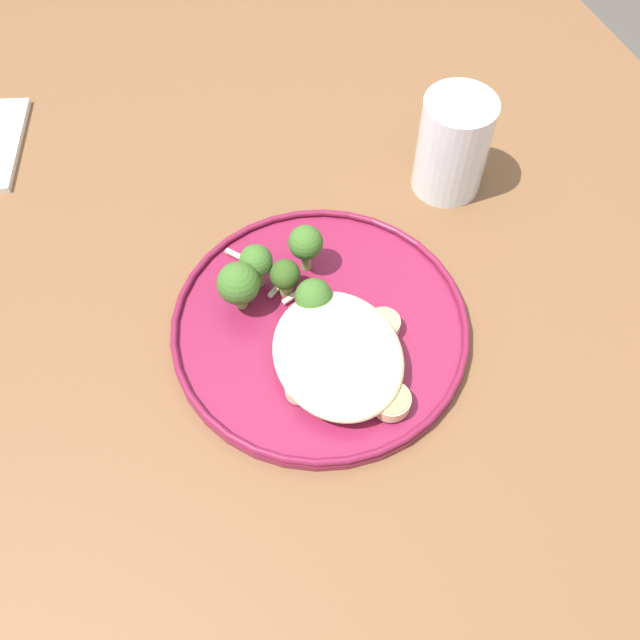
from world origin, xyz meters
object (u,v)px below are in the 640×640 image
at_px(dinner_plate, 320,326).
at_px(broccoli_floret_beside_noodles, 256,262).
at_px(broccoli_floret_small_sprig, 314,298).
at_px(seared_scallop_large_seared, 384,324).
at_px(seared_scallop_rear_pale, 300,388).
at_px(broccoli_floret_split_head, 285,276).
at_px(seared_scallop_left_edge, 340,318).
at_px(broccoli_floret_front_edge, 306,243).
at_px(seared_scallop_on_noodles, 326,371).
at_px(seared_scallop_center_golden, 383,348).
at_px(seared_scallop_tiny_bay, 391,401).
at_px(water_glass, 452,151).
at_px(broccoli_floret_tall_stalk, 239,284).

bearing_deg(dinner_plate, broccoli_floret_beside_noodles, 29.60).
bearing_deg(broccoli_floret_small_sprig, seared_scallop_large_seared, -127.36).
relative_size(seared_scallop_rear_pale, broccoli_floret_split_head, 0.62).
height_order(seared_scallop_left_edge, broccoli_floret_small_sprig, broccoli_floret_small_sprig).
xyz_separation_m(dinner_plate, broccoli_floret_front_edge, (0.07, -0.01, 0.04)).
xyz_separation_m(seared_scallop_rear_pale, broccoli_floret_beside_noodles, (0.13, -0.00, 0.02)).
distance_m(seared_scallop_large_seared, seared_scallop_left_edge, 0.04).
relative_size(seared_scallop_on_noodles, seared_scallop_center_golden, 1.11).
height_order(broccoli_floret_split_head, broccoli_floret_front_edge, broccoli_floret_front_edge).
bearing_deg(broccoli_floret_split_head, seared_scallop_tiny_bay, -163.62).
xyz_separation_m(dinner_plate, seared_scallop_tiny_bay, (-0.10, -0.03, 0.01)).
height_order(seared_scallop_tiny_bay, seared_scallop_left_edge, same).
bearing_deg(seared_scallop_tiny_bay, seared_scallop_large_seared, -19.28).
xyz_separation_m(broccoli_floret_split_head, water_glass, (0.08, -0.22, 0.01)).
bearing_deg(seared_scallop_rear_pale, broccoli_floret_tall_stalk, 10.01).
xyz_separation_m(dinner_plate, seared_scallop_large_seared, (-0.03, -0.05, 0.01)).
distance_m(seared_scallop_left_edge, seared_scallop_rear_pale, 0.08).
distance_m(seared_scallop_rear_pale, broccoli_floret_small_sprig, 0.09).
relative_size(broccoli_floret_small_sprig, broccoli_floret_front_edge, 0.81).
distance_m(seared_scallop_on_noodles, seared_scallop_tiny_bay, 0.06).
relative_size(seared_scallop_center_golden, seared_scallop_large_seared, 0.81).
bearing_deg(broccoli_floret_small_sprig, dinner_plate, -177.93).
xyz_separation_m(seared_scallop_left_edge, broccoli_floret_front_edge, (0.08, 0.01, 0.03)).
height_order(dinner_plate, seared_scallop_rear_pale, seared_scallop_rear_pale).
height_order(broccoli_floret_front_edge, broccoli_floret_tall_stalk, same).
bearing_deg(broccoli_floret_tall_stalk, seared_scallop_center_golden, -133.16).
bearing_deg(seared_scallop_large_seared, seared_scallop_center_golden, 155.85).
relative_size(seared_scallop_large_seared, water_glass, 0.28).
distance_m(seared_scallop_tiny_bay, broccoli_floret_front_edge, 0.18).
distance_m(seared_scallop_center_golden, seared_scallop_large_seared, 0.03).
distance_m(dinner_plate, broccoli_floret_beside_noodles, 0.09).
bearing_deg(seared_scallop_left_edge, broccoli_floret_front_edge, 4.57).
height_order(seared_scallop_rear_pale, broccoli_floret_beside_noodles, broccoli_floret_beside_noodles).
bearing_deg(broccoli_floret_split_head, seared_scallop_rear_pale, 166.69).
height_order(seared_scallop_on_noodles, water_glass, water_glass).
bearing_deg(broccoli_floret_small_sprig, broccoli_floret_split_head, 25.81).
height_order(broccoli_floret_tall_stalk, water_glass, water_glass).
relative_size(broccoli_floret_small_sprig, water_glass, 0.41).
distance_m(seared_scallop_large_seared, broccoli_floret_tall_stalk, 0.14).
height_order(seared_scallop_left_edge, broccoli_floret_split_head, broccoli_floret_split_head).
relative_size(seared_scallop_on_noodles, water_glass, 0.25).
height_order(seared_scallop_center_golden, broccoli_floret_beside_noodles, broccoli_floret_beside_noodles).
distance_m(dinner_plate, seared_scallop_tiny_bay, 0.11).
bearing_deg(dinner_plate, seared_scallop_on_noodles, 164.79).
xyz_separation_m(broccoli_floret_small_sprig, water_glass, (0.12, -0.20, 0.01)).
xyz_separation_m(seared_scallop_large_seared, water_glass, (0.16, -0.15, 0.03)).
distance_m(seared_scallop_on_noodles, broccoli_floret_small_sprig, 0.07).
distance_m(broccoli_floret_tall_stalk, broccoli_floret_beside_noodles, 0.03).
bearing_deg(water_glass, seared_scallop_on_noodles, 130.72).
height_order(seared_scallop_tiny_bay, seared_scallop_large_seared, same).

